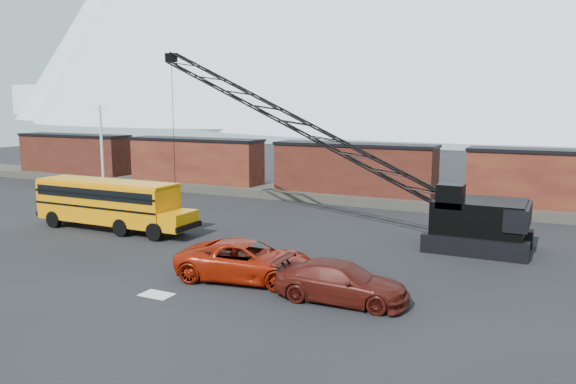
% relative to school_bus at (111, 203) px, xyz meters
% --- Properties ---
extents(ground, '(160.00, 160.00, 0.00)m').
position_rel_school_bus_xyz_m(ground, '(10.28, -4.69, -1.79)').
color(ground, black).
rests_on(ground, ground).
extents(gravel_berm, '(120.00, 5.00, 0.70)m').
position_rel_school_bus_xyz_m(gravel_berm, '(10.28, 17.31, -1.44)').
color(gravel_berm, '#48433B').
rests_on(gravel_berm, ground).
extents(boxcar_west_far, '(13.70, 3.10, 4.17)m').
position_rel_school_bus_xyz_m(boxcar_west_far, '(-21.72, 17.31, 0.97)').
color(boxcar_west_far, '#531D17').
rests_on(boxcar_west_far, gravel_berm).
extents(boxcar_west_near, '(13.70, 3.10, 4.17)m').
position_rel_school_bus_xyz_m(boxcar_west_near, '(-5.72, 17.31, 0.97)').
color(boxcar_west_near, '#421513').
rests_on(boxcar_west_near, gravel_berm).
extents(boxcar_mid, '(13.70, 3.10, 4.17)m').
position_rel_school_bus_xyz_m(boxcar_mid, '(10.28, 17.31, 0.97)').
color(boxcar_mid, '#531D17').
rests_on(boxcar_mid, gravel_berm).
extents(boxcar_east_near, '(13.70, 3.10, 4.17)m').
position_rel_school_bus_xyz_m(boxcar_east_near, '(26.28, 17.31, 0.97)').
color(boxcar_east_near, '#421513').
rests_on(boxcar_east_near, gravel_berm).
extents(utility_pole, '(1.40, 0.24, 8.00)m').
position_rel_school_bus_xyz_m(utility_pole, '(-13.72, 13.31, 2.36)').
color(utility_pole, silver).
rests_on(utility_pole, ground).
extents(snow_patch, '(1.40, 0.90, 0.02)m').
position_rel_school_bus_xyz_m(snow_patch, '(10.78, -8.69, -1.78)').
color(snow_patch, silver).
rests_on(snow_patch, ground).
extents(school_bus, '(11.65, 2.65, 3.19)m').
position_rel_school_bus_xyz_m(school_bus, '(0.00, 0.00, 0.00)').
color(school_bus, orange).
rests_on(school_bus, ground).
extents(red_pickup, '(6.93, 4.04, 1.81)m').
position_rel_school_bus_xyz_m(red_pickup, '(13.19, -5.15, -0.89)').
color(red_pickup, '#9A1B07').
rests_on(red_pickup, ground).
extents(maroon_suv, '(5.71, 2.52, 1.63)m').
position_rel_school_bus_xyz_m(maroon_suv, '(18.10, -5.91, -0.98)').
color(maroon_suv, '#49130D').
rests_on(maroon_suv, ground).
extents(crawler_crane, '(23.67, 4.20, 11.68)m').
position_rel_school_bus_xyz_m(crawler_crane, '(12.02, 5.21, 4.47)').
color(crawler_crane, black).
rests_on(crawler_crane, ground).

